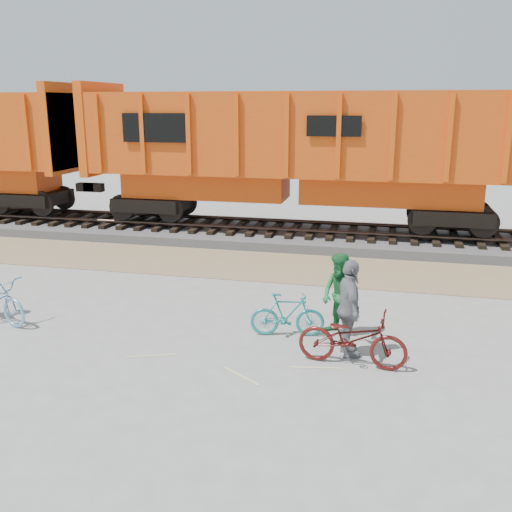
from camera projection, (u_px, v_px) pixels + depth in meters
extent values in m
plane|color=#9E9E99|center=(217.00, 344.00, 10.96)|extent=(120.00, 120.00, 0.00)
cube|color=tan|center=(274.00, 267.00, 16.13)|extent=(120.00, 3.00, 0.02)
cube|color=slate|center=(294.00, 235.00, 19.38)|extent=(120.00, 4.00, 0.30)
cube|color=black|center=(118.00, 220.00, 20.76)|extent=(0.22, 2.60, 0.12)
cube|color=black|center=(294.00, 229.00, 19.33)|extent=(0.22, 2.60, 0.12)
cube|color=black|center=(498.00, 239.00, 17.90)|extent=(0.22, 2.60, 0.12)
cylinder|color=#382821|center=(291.00, 230.00, 18.62)|extent=(120.00, 0.12, 0.12)
cylinder|color=#382821|center=(298.00, 221.00, 19.98)|extent=(120.00, 0.12, 0.12)
cube|color=#E14E0E|center=(69.00, 128.00, 20.29)|extent=(0.30, 3.06, 3.10)
cube|color=black|center=(294.00, 212.00, 19.19)|extent=(11.20, 2.20, 0.80)
cube|color=#D84E0F|center=(294.00, 187.00, 18.97)|extent=(11.76, 1.65, 0.90)
cube|color=#D84E0F|center=(295.00, 133.00, 18.52)|extent=(14.00, 3.00, 2.60)
cube|color=#E14E0E|center=(103.00, 128.00, 20.00)|extent=(0.30, 3.06, 3.10)
cube|color=black|center=(155.00, 128.00, 17.90)|extent=(2.20, 0.04, 0.90)
imported|color=teal|center=(287.00, 315.00, 11.23)|extent=(1.52, 0.66, 0.88)
imported|color=#551512|center=(352.00, 338.00, 9.94)|extent=(1.96, 0.84, 1.00)
imported|color=#1E6D33|center=(340.00, 296.00, 11.09)|extent=(1.03, 1.02, 1.68)
imported|color=gray|center=(349.00, 309.00, 10.24)|extent=(0.75, 1.14, 1.81)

